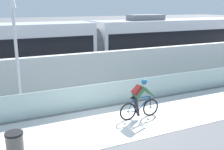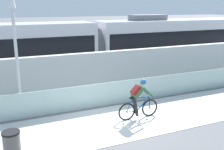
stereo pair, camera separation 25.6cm
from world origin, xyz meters
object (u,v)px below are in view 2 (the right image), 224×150
trash_bin (12,147)px  cyclist_on_bike (139,99)px  tram (95,47)px  lamp_post_antenna (15,35)px

trash_bin → cyclist_on_bike: bearing=14.5°
tram → lamp_post_antenna: 6.98m
tram → lamp_post_antenna: bearing=-136.6°
lamp_post_antenna → tram: bearing=43.4°
tram → lamp_post_antenna: size_ratio=4.34×
lamp_post_antenna → trash_bin: lamp_post_antenna is taller
cyclist_on_bike → trash_bin: 5.00m
tram → trash_bin: bearing=-124.4°
cyclist_on_bike → lamp_post_antenna: 5.37m
tram → cyclist_on_bike: bearing=-96.0°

